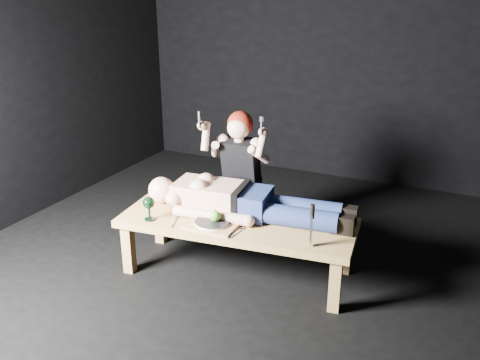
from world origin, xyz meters
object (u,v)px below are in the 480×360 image
Objects in this scene: goblet at (149,209)px; carving_knife at (312,226)px; lying_man at (249,199)px; table at (237,246)px; kneeling_woman at (244,173)px; serving_tray at (212,225)px.

goblet is 1.23m from carving_knife.
lying_man is at bearing 32.23° from goblet.
carving_knife is at bearing -21.35° from table.
goblet is at bearing -154.07° from lying_man.
kneeling_woman reaches higher than serving_tray.
serving_tray is 1.22× the size of carving_knife.
table is 0.73m from goblet.
carving_knife reaches higher than lying_man.
kneeling_woman is at bearing 97.26° from serving_tray.
carving_knife is (0.63, -0.17, 0.38)m from table.
carving_knife is (0.74, 0.02, 0.14)m from serving_tray.
kneeling_woman reaches higher than carving_knife.
lying_man is 0.65m from carving_knife.
kneeling_woman is at bearing 112.22° from lying_man.
carving_knife is at bearing -32.01° from lying_man.
lying_man is at bearing 147.99° from carving_knife.
lying_man is 4.85× the size of serving_tray.
lying_man is at bearing 62.89° from table.
goblet is (-0.59, -0.29, 0.32)m from table.
kneeling_woman is at bearing 66.59° from goblet.
serving_tray is 2.02× the size of goblet.
serving_tray reaches higher than table.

